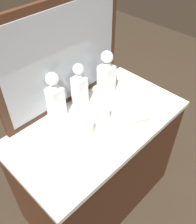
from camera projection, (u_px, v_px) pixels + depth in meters
ground_plane at (98, 194)px, 2.01m from camera, size 6.00×6.00×0.00m
dresser at (98, 164)px, 1.73m from camera, size 1.06×0.57×0.82m
dresser_mirror at (63, 57)px, 1.37m from camera, size 0.84×0.03×0.63m
crystal_decanter_far_right at (106, 76)px, 1.59m from camera, size 0.09×0.09×0.29m
crystal_decanter_center at (55, 99)px, 1.42m from camera, size 0.08×0.08×0.29m
crystal_decanter_right at (80, 89)px, 1.50m from camera, size 0.07×0.07×0.28m
crystal_tumbler_far_right at (86, 127)px, 1.37m from camera, size 0.08×0.08×0.09m
crystal_tumbler_rear at (103, 114)px, 1.45m from camera, size 0.08×0.08×0.08m
silver_brush_right at (138, 118)px, 1.46m from camera, size 0.15×0.11×0.02m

